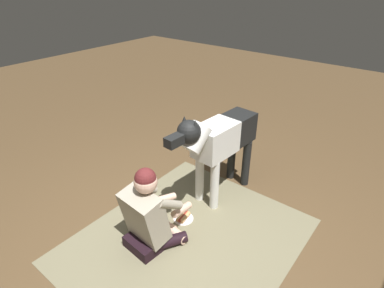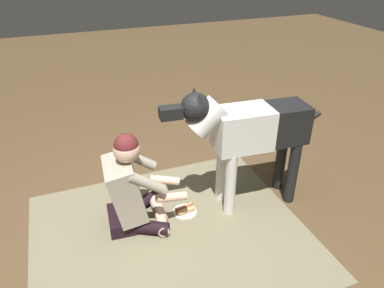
# 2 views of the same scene
# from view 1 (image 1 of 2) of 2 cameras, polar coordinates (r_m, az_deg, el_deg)

# --- Properties ---
(ground_plane) EXTENTS (15.58, 15.58, 0.00)m
(ground_plane) POSITION_cam_1_polar(r_m,az_deg,el_deg) (3.28, -5.41, -17.08)
(ground_plane) COLOR brown
(area_rug) EXTENTS (2.22, 1.89, 0.01)m
(area_rug) POSITION_cam_1_polar(r_m,az_deg,el_deg) (3.27, -0.82, -16.94)
(area_rug) COLOR #726C51
(area_rug) RESTS_ON ground
(person_sitting_on_floor) EXTENTS (0.68, 0.58, 0.87)m
(person_sitting_on_floor) POSITION_cam_1_polar(r_m,az_deg,el_deg) (3.03, -7.79, -12.57)
(person_sitting_on_floor) COLOR black
(person_sitting_on_floor) RESTS_ON ground
(large_dog) EXTENTS (1.44, 0.36, 1.16)m
(large_dog) POSITION_cam_1_polar(r_m,az_deg,el_deg) (3.41, 4.89, 0.63)
(large_dog) COLOR silver
(large_dog) RESTS_ON ground
(hot_dog_on_plate) EXTENTS (0.21, 0.21, 0.06)m
(hot_dog_on_plate) POSITION_cam_1_polar(r_m,az_deg,el_deg) (3.47, -1.57, -13.10)
(hot_dog_on_plate) COLOR white
(hot_dog_on_plate) RESTS_ON ground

